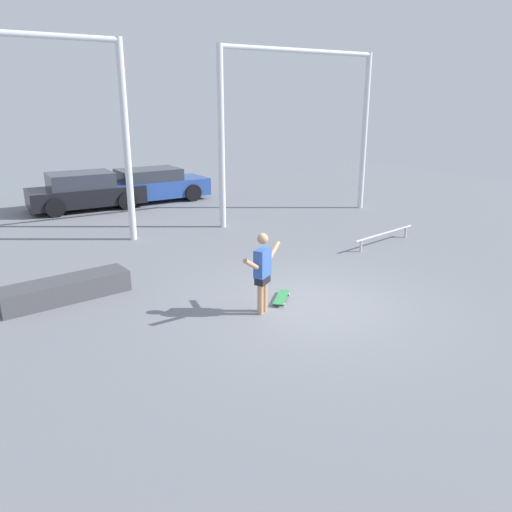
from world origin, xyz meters
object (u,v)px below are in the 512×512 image
at_px(parked_car_blue, 152,185).
at_px(grind_rail, 385,235).
at_px(grind_box, 65,289).
at_px(skateboarder, 263,269).
at_px(parked_car_black, 85,191).
at_px(skateboard, 281,297).

bearing_deg(parked_car_blue, grind_rail, -71.40).
bearing_deg(grind_box, parked_car_blue, 60.56).
bearing_deg(grind_rail, parked_car_blue, 110.01).
xyz_separation_m(skateboarder, parked_car_black, (-0.67, 11.60, -0.21)).
xyz_separation_m(skateboarder, grind_box, (-3.12, 2.65, -0.66)).
bearing_deg(skateboarder, parked_car_blue, 49.40).
height_order(parked_car_black, parked_car_blue, parked_car_black).
bearing_deg(skateboard, skateboarder, 160.65).
bearing_deg(grind_box, parked_car_black, 74.66).
relative_size(grind_rail, parked_car_black, 0.64).
xyz_separation_m(skateboard, parked_car_blue, (1.36, 11.44, 0.59)).
bearing_deg(parked_car_black, grind_box, -104.61).
xyz_separation_m(skateboarder, skateboard, (0.66, 0.33, -0.82)).
relative_size(grind_box, parked_car_blue, 0.59).
bearing_deg(skateboarder, grind_box, 108.91).
distance_m(skateboarder, grind_rail, 5.97).
distance_m(skateboarder, grind_box, 4.15).
distance_m(skateboard, grind_box, 4.44).
bearing_deg(parked_car_black, parked_car_blue, 4.28).
height_order(skateboard, grind_box, grind_box).
relative_size(grind_rail, parked_car_blue, 0.60).
relative_size(grind_box, parked_car_black, 0.62).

